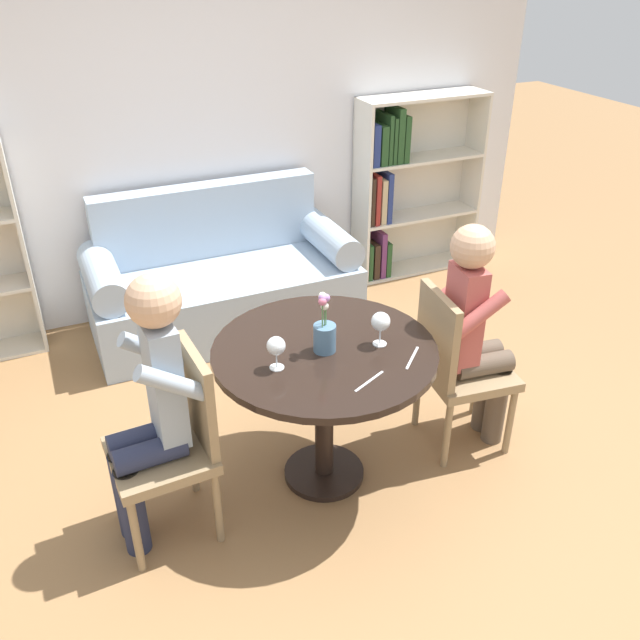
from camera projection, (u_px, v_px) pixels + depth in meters
ground_plane at (324, 474)px, 3.42m from camera, size 16.00×16.00×0.00m
back_wall at (192, 114)px, 4.43m from camera, size 5.20×0.05×2.70m
round_table at (324, 373)px, 3.11m from camera, size 1.03×1.03×0.75m
couch at (222, 283)px, 4.60m from camera, size 1.76×0.80×0.92m
bookshelf_right at (402, 186)px, 5.17m from camera, size 1.00×0.28×1.37m
chair_left at (175, 438)px, 2.90m from camera, size 0.44×0.44×0.90m
chair_right at (455, 363)px, 3.41m from camera, size 0.47×0.47×0.90m
person_left at (150, 406)px, 2.77m from camera, size 0.43×0.35×1.27m
person_right at (476, 332)px, 3.34m from camera, size 0.44×0.37×1.24m
wine_glass_left at (276, 347)px, 2.86m from camera, size 0.08×0.08×0.15m
wine_glass_right at (381, 322)px, 3.02m from camera, size 0.09×0.09×0.16m
flower_vase at (324, 332)px, 2.98m from camera, size 0.10×0.10×0.29m
knife_left_setting at (369, 381)px, 2.82m from camera, size 0.18×0.09×0.00m
fork_left_setting at (412, 358)px, 2.98m from camera, size 0.14×0.14×0.00m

